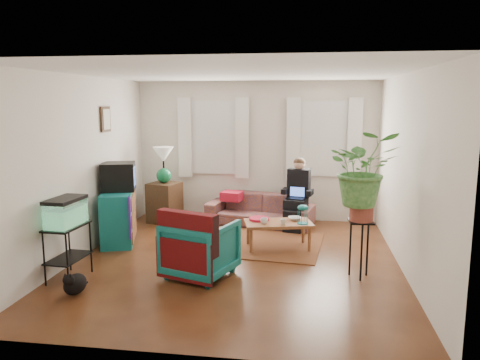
% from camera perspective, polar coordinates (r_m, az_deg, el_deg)
% --- Properties ---
extents(floor, '(4.50, 5.00, 0.01)m').
position_cam_1_polar(floor, '(6.70, -0.50, -9.89)').
color(floor, '#4F2B14').
rests_on(floor, ground).
extents(ceiling, '(4.50, 5.00, 0.01)m').
position_cam_1_polar(ceiling, '(6.32, -0.53, 12.92)').
color(ceiling, white).
rests_on(ceiling, wall_back).
extents(wall_back, '(4.50, 0.01, 2.60)m').
position_cam_1_polar(wall_back, '(8.84, 1.96, 3.52)').
color(wall_back, silver).
rests_on(wall_back, floor).
extents(wall_front, '(4.50, 0.01, 2.60)m').
position_cam_1_polar(wall_front, '(3.97, -6.03, -4.04)').
color(wall_front, silver).
rests_on(wall_front, floor).
extents(wall_left, '(0.01, 5.00, 2.60)m').
position_cam_1_polar(wall_left, '(7.08, -18.83, 1.50)').
color(wall_left, silver).
rests_on(wall_left, floor).
extents(wall_right, '(0.01, 5.00, 2.60)m').
position_cam_1_polar(wall_right, '(6.44, 19.69, 0.69)').
color(wall_right, silver).
rests_on(wall_right, floor).
extents(window_left, '(1.08, 0.04, 1.38)m').
position_cam_1_polar(window_left, '(8.92, -3.18, 5.18)').
color(window_left, white).
rests_on(window_left, wall_back).
extents(window_right, '(1.08, 0.04, 1.38)m').
position_cam_1_polar(window_right, '(8.75, 10.14, 4.96)').
color(window_right, white).
rests_on(window_right, wall_back).
extents(curtains_left, '(1.36, 0.06, 1.50)m').
position_cam_1_polar(curtains_left, '(8.84, -3.29, 5.14)').
color(curtains_left, white).
rests_on(curtains_left, wall_back).
extents(curtains_right, '(1.36, 0.06, 1.50)m').
position_cam_1_polar(curtains_right, '(8.67, 10.16, 4.92)').
color(curtains_right, white).
rests_on(curtains_right, wall_back).
extents(picture_frame, '(0.04, 0.32, 0.40)m').
position_cam_1_polar(picture_frame, '(7.77, -16.01, 7.13)').
color(picture_frame, '#3D2616').
rests_on(picture_frame, wall_left).
extents(area_rug, '(2.17, 1.81, 0.01)m').
position_cam_1_polar(area_rug, '(7.49, 2.04, -7.70)').
color(area_rug, maroon).
rests_on(area_rug, floor).
extents(sofa, '(2.02, 1.12, 0.75)m').
position_cam_1_polar(sofa, '(8.53, 2.48, -3.01)').
color(sofa, brown).
rests_on(sofa, floor).
extents(seated_person, '(0.59, 0.67, 1.14)m').
position_cam_1_polar(seated_person, '(8.32, 7.02, -2.02)').
color(seated_person, black).
rests_on(seated_person, sofa).
extents(side_table, '(0.63, 0.63, 0.74)m').
position_cam_1_polar(side_table, '(8.83, -9.17, -2.72)').
color(side_table, '#371E14').
rests_on(side_table, floor).
extents(table_lamp, '(0.47, 0.47, 0.68)m').
position_cam_1_polar(table_lamp, '(8.71, -9.29, 1.71)').
color(table_lamp, white).
rests_on(table_lamp, side_table).
extents(dresser, '(0.71, 1.02, 0.83)m').
position_cam_1_polar(dresser, '(7.69, -14.62, -4.40)').
color(dresser, '#126B6E').
rests_on(dresser, floor).
extents(crt_tv, '(0.62, 0.59, 0.44)m').
position_cam_1_polar(crt_tv, '(7.66, -14.61, 0.41)').
color(crt_tv, black).
rests_on(crt_tv, dresser).
extents(aquarium_stand, '(0.39, 0.64, 0.69)m').
position_cam_1_polar(aquarium_stand, '(6.36, -20.20, -8.28)').
color(aquarium_stand, black).
rests_on(aquarium_stand, floor).
extents(aquarium, '(0.35, 0.59, 0.37)m').
position_cam_1_polar(aquarium, '(6.22, -20.48, -3.62)').
color(aquarium, '#7FD899').
rests_on(aquarium, aquarium_stand).
extents(black_cat, '(0.25, 0.37, 0.31)m').
position_cam_1_polar(black_cat, '(5.90, -19.47, -11.64)').
color(black_cat, black).
rests_on(black_cat, floor).
extents(armchair, '(0.98, 0.95, 0.81)m').
position_cam_1_polar(armchair, '(6.08, -4.84, -7.95)').
color(armchair, '#125A6C').
rests_on(armchair, floor).
extents(serape_throw, '(0.83, 0.44, 0.66)m').
position_cam_1_polar(serape_throw, '(5.79, -6.52, -7.16)').
color(serape_throw, '#9E0A0A').
rests_on(serape_throw, armchair).
extents(coffee_table, '(1.11, 0.77, 0.42)m').
position_cam_1_polar(coffee_table, '(7.23, 4.66, -6.71)').
color(coffee_table, olive).
rests_on(coffee_table, floor).
extents(cup_a, '(0.14, 0.14, 0.09)m').
position_cam_1_polar(cup_a, '(7.04, 2.97, -5.00)').
color(cup_a, white).
rests_on(cup_a, coffee_table).
extents(cup_b, '(0.11, 0.11, 0.09)m').
position_cam_1_polar(cup_b, '(7.01, 5.28, -5.10)').
color(cup_b, beige).
rests_on(cup_b, coffee_table).
extents(bowl, '(0.24, 0.24, 0.05)m').
position_cam_1_polar(bowl, '(7.30, 6.69, -4.68)').
color(bowl, white).
rests_on(bowl, coffee_table).
extents(snack_tray, '(0.38, 0.38, 0.04)m').
position_cam_1_polar(snack_tray, '(7.26, 2.35, -4.76)').
color(snack_tray, '#B21414').
rests_on(snack_tray, coffee_table).
extents(birdcage, '(0.20, 0.20, 0.29)m').
position_cam_1_polar(birdcage, '(7.07, 7.67, -4.15)').
color(birdcage, '#115B6B').
rests_on(birdcage, coffee_table).
extents(plant_stand, '(0.34, 0.34, 0.75)m').
position_cam_1_polar(plant_stand, '(6.21, 14.38, -8.16)').
color(plant_stand, black).
rests_on(plant_stand, floor).
extents(potted_plant, '(0.90, 0.79, 0.95)m').
position_cam_1_polar(potted_plant, '(6.00, 14.73, -0.04)').
color(potted_plant, '#599947').
rests_on(potted_plant, plant_stand).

